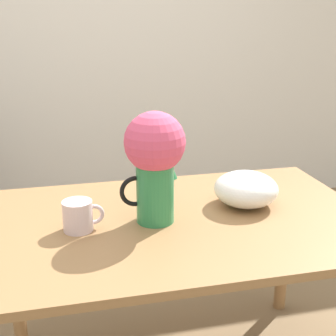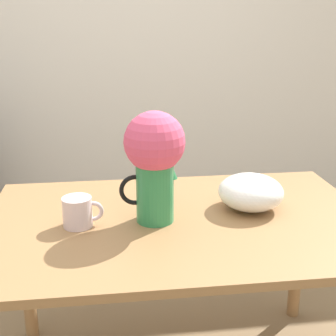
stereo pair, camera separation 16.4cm
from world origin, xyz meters
The scene contains 5 objects.
wall_back centered at (0.00, 1.92, 1.30)m, with size 8.00×0.05×2.60m.
table centered at (0.11, -0.02, 0.65)m, with size 1.42×0.91×0.75m.
flower_vase centered at (0.01, -0.02, 0.99)m, with size 0.23×0.21×0.40m.
coffee_mug centered at (-0.26, -0.03, 0.80)m, with size 0.14×0.10×0.11m.
white_bowl centered at (0.39, 0.04, 0.82)m, with size 0.25×0.25×0.13m.
Camera 1 is at (-0.30, -1.53, 1.46)m, focal length 50.00 mm.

